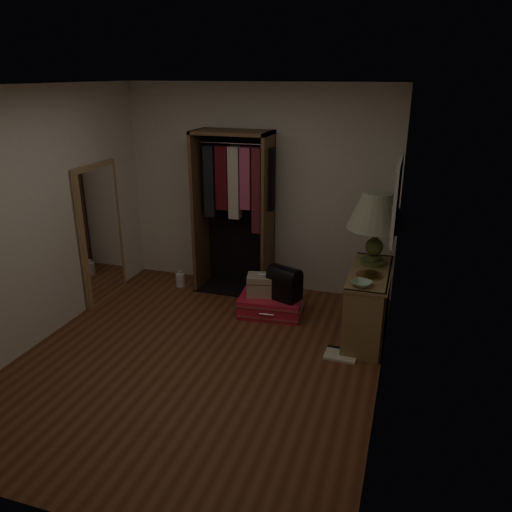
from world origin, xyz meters
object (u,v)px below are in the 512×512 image
floor_mirror (101,234)px  table_lamp (377,213)px  console_bookshelf (368,301)px  open_wardrobe (236,198)px  pink_suitcase (271,304)px  white_jug (180,280)px  black_bag (284,282)px  train_case (263,285)px

floor_mirror → table_lamp: bearing=4.1°
console_bookshelf → open_wardrobe: bearing=157.5°
open_wardrobe → console_bookshelf: bearing=-22.5°
open_wardrobe → pink_suitcase: size_ratio=2.60×
open_wardrobe → pink_suitcase: 1.40m
white_jug → pink_suitcase: bearing=-16.5°
open_wardrobe → floor_mirror: (-1.48, -0.77, -0.37)m
open_wardrobe → floor_mirror: size_ratio=1.21×
black_bag → white_jug: black_bag is taller
train_case → table_lamp: table_lamp is taller
pink_suitcase → train_case: size_ratio=1.91×
table_lamp → white_jug: table_lamp is taller
console_bookshelf → table_lamp: table_lamp is taller
pink_suitcase → black_bag: 0.36m
black_bag → white_jug: (-1.54, 0.42, -0.34)m
console_bookshelf → black_bag: size_ratio=2.63×
black_bag → table_lamp: 1.32m
open_wardrobe → black_bag: 1.27m
floor_mirror → pink_suitcase: bearing=5.2°
floor_mirror → train_case: 2.08m
floor_mirror → train_case: floor_mirror is taller
open_wardrobe → train_case: open_wardrobe is taller
floor_mirror → white_jug: size_ratio=7.89×
console_bookshelf → pink_suitcase: bearing=172.5°
pink_suitcase → train_case: (-0.10, 0.00, 0.24)m
train_case → white_jug: train_case is taller
pink_suitcase → open_wardrobe: bearing=131.8°
pink_suitcase → white_jug: 1.44m
open_wardrobe → black_bag: (0.79, -0.60, -0.79)m
train_case → table_lamp: bearing=-11.2°
table_lamp → pink_suitcase: bearing=-178.0°
console_bookshelf → pink_suitcase: console_bookshelf is taller
black_bag → pink_suitcase: bearing=-165.1°
pink_suitcase → train_case: 0.26m
console_bookshelf → train_case: size_ratio=2.71×
train_case → white_jug: 1.36m
floor_mirror → train_case: bearing=5.5°
floor_mirror → black_bag: 2.32m
table_lamp → open_wardrobe: bearing=163.0°
open_wardrobe → table_lamp: 1.85m
train_case → black_bag: size_ratio=0.97×
open_wardrobe → pink_suitcase: open_wardrobe is taller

